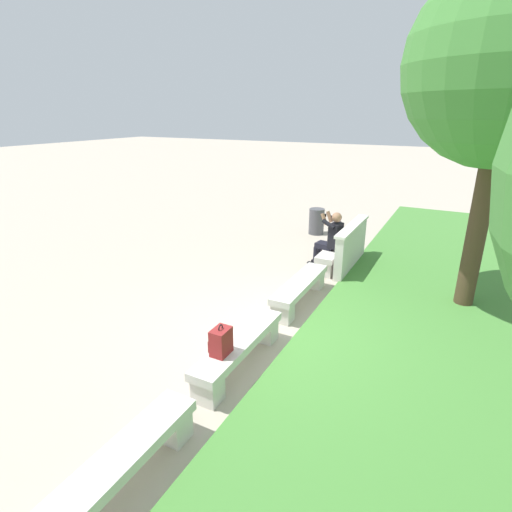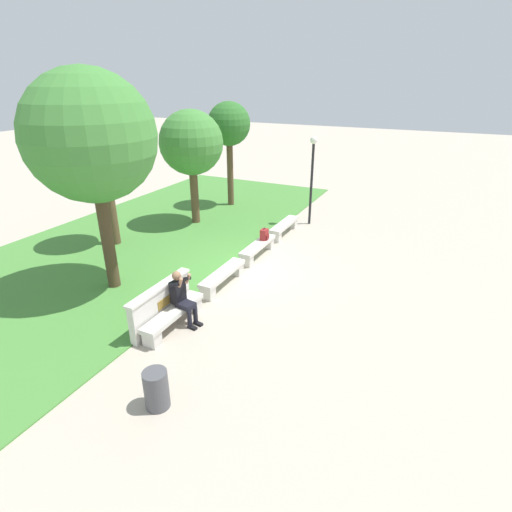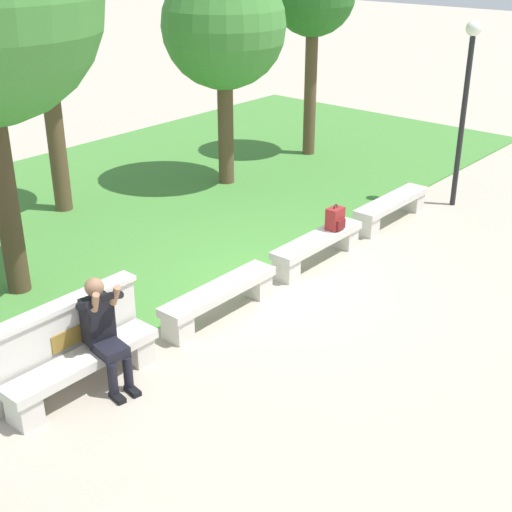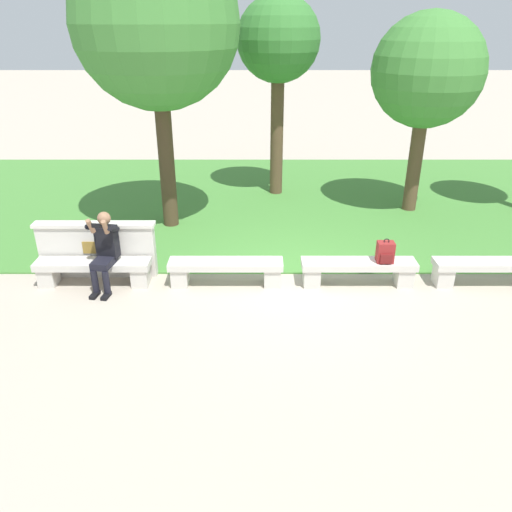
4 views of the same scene
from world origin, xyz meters
TOP-DOWN VIEW (x-y plane):
  - ground_plane at (0.00, 0.00)m, footprint 80.00×80.00m
  - grass_strip at (0.00, 4.38)m, footprint 20.77×8.00m
  - bench_main at (-3.41, 0.00)m, footprint 1.95×0.40m
  - bench_near at (-1.14, 0.00)m, footprint 1.95×0.40m
  - bench_mid at (1.14, 0.00)m, footprint 1.95×0.40m
  - bench_far at (3.41, 0.00)m, footprint 1.95×0.40m
  - backrest_wall_with_plaque at (-3.41, 0.34)m, footprint 2.09×0.24m
  - person_photographer at (-3.14, -0.08)m, footprint 0.51×0.76m
  - backpack at (1.56, -0.04)m, footprint 0.28×0.24m
  - tree_left_background at (3.06, 3.73)m, footprint 2.41×2.41m
  - tree_right_background at (-2.51, 2.74)m, footprint 3.20×3.20m
  - tree_far_back at (-0.10, 5.00)m, footprint 1.97×1.97m

SIDE VIEW (x-z plane):
  - ground_plane at x=0.00m, z-range 0.00..0.00m
  - grass_strip at x=0.00m, z-range 0.00..0.03m
  - bench_main at x=-3.41m, z-range 0.07..0.52m
  - bench_near at x=-1.14m, z-range 0.07..0.52m
  - bench_mid at x=1.14m, z-range 0.07..0.52m
  - bench_far at x=3.41m, z-range 0.07..0.52m
  - backrest_wall_with_plaque at x=-3.41m, z-range 0.01..1.02m
  - backpack at x=1.56m, z-range 0.41..0.84m
  - person_photographer at x=-3.14m, z-range 0.08..1.40m
  - tree_left_background at x=3.06m, z-range 0.95..5.33m
  - tree_far_back at x=-0.10m, z-range 1.29..6.03m
  - tree_right_background at x=-2.51m, z-range 1.22..6.91m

